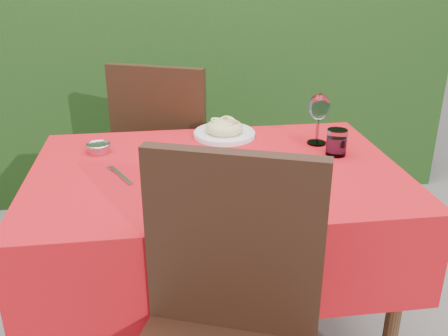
{
  "coord_description": "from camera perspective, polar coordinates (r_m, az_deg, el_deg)",
  "views": [
    {
      "loc": [
        -0.19,
        -1.56,
        1.42
      ],
      "look_at": [
        0.02,
        -0.05,
        0.77
      ],
      "focal_mm": 40.0,
      "sensor_mm": 36.0,
      "label": 1
    }
  ],
  "objects": [
    {
      "name": "pasta_plate",
      "position": [
        2.01,
        0.04,
        4.32
      ],
      "size": [
        0.25,
        0.25,
        0.07
      ],
      "rotation": [
        0.0,
        0.0,
        0.15
      ],
      "color": "silver",
      "rests_on": "dining_table"
    },
    {
      "name": "wine_glass",
      "position": [
        1.93,
        10.81,
        6.64
      ],
      "size": [
        0.08,
        0.08,
        0.2
      ],
      "color": "silver",
      "rests_on": "dining_table"
    },
    {
      "name": "fork",
      "position": [
        1.67,
        -11.59,
        -0.95
      ],
      "size": [
        0.11,
        0.19,
        0.01
      ],
      "primitive_type": "cube",
      "rotation": [
        0.0,
        0.0,
        0.45
      ],
      "color": "#B0B0B7",
      "rests_on": "dining_table"
    },
    {
      "name": "hedge",
      "position": [
        3.16,
        -4.48,
        13.84
      ],
      "size": [
        3.2,
        0.55,
        1.78
      ],
      "color": "black",
      "rests_on": "ground"
    },
    {
      "name": "water_glass",
      "position": [
        1.86,
        12.72,
        2.74
      ],
      "size": [
        0.07,
        0.07,
        0.1
      ],
      "color": "silver",
      "rests_on": "dining_table"
    },
    {
      "name": "pizza_plate",
      "position": [
        1.64,
        -2.38,
        -0.1
      ],
      "size": [
        0.32,
        0.32,
        0.06
      ],
      "rotation": [
        0.0,
        0.0,
        0.14
      ],
      "color": "white",
      "rests_on": "dining_table"
    },
    {
      "name": "chair_near",
      "position": [
        1.28,
        -0.11,
        -18.16
      ],
      "size": [
        0.58,
        0.58,
        1.0
      ],
      "rotation": [
        0.0,
        0.0,
        -0.36
      ],
      "color": "black",
      "rests_on": "ground"
    },
    {
      "name": "steel_ramekin",
      "position": [
        1.9,
        -14.14,
        2.18
      ],
      "size": [
        0.08,
        0.08,
        0.03
      ],
      "primitive_type": "cylinder",
      "color": "#B2B2B9",
      "rests_on": "dining_table"
    },
    {
      "name": "dining_table",
      "position": [
        1.78,
        -0.86,
        -4.5
      ],
      "size": [
        1.26,
        0.86,
        0.75
      ],
      "color": "#4A2C18",
      "rests_on": "ground"
    },
    {
      "name": "chair_far",
      "position": [
        2.4,
        -6.43,
        2.1
      ],
      "size": [
        0.59,
        0.59,
        0.99
      ],
      "rotation": [
        0.0,
        0.0,
        2.74
      ],
      "color": "black",
      "rests_on": "ground"
    }
  ]
}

